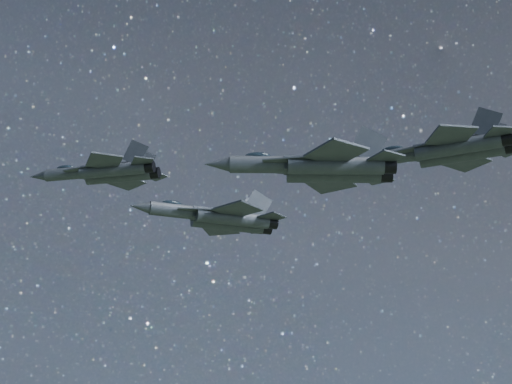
{
  "coord_description": "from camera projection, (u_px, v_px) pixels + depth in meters",
  "views": [
    {
      "loc": [
        2.61,
        -83.75,
        113.91
      ],
      "look_at": [
        1.19,
        -0.57,
        146.31
      ],
      "focal_mm": 60.0,
      "sensor_mm": 36.0,
      "label": 1
    }
  ],
  "objects": [
    {
      "name": "jet_left",
      "position": [
        218.0,
        217.0,
        103.98
      ],
      "size": [
        18.93,
        12.63,
        4.8
      ],
      "rotation": [
        0.0,
        0.0,
        0.34
      ],
      "color": "#30363C"
    },
    {
      "name": "jet_lead",
      "position": [
        105.0,
        172.0,
        91.73
      ],
      "size": [
        15.44,
        10.61,
        3.87
      ],
      "rotation": [
        0.0,
        0.0,
        -0.2
      ],
      "color": "#30363C"
    },
    {
      "name": "jet_slot",
      "position": [
        446.0,
        150.0,
        84.48
      ],
      "size": [
        17.27,
        11.41,
        4.42
      ],
      "rotation": [
        0.0,
        0.0,
        -0.39
      ],
      "color": "#30363C"
    },
    {
      "name": "jet_right",
      "position": [
        319.0,
        167.0,
        78.85
      ],
      "size": [
        18.24,
        12.97,
        4.64
      ],
      "rotation": [
        0.0,
        0.0,
        0.03
      ],
      "color": "#30363C"
    }
  ]
}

